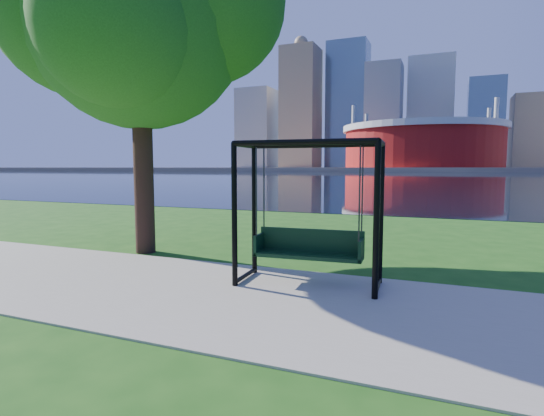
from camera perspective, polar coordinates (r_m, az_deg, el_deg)
The scene contains 8 objects.
ground at distance 7.28m, azimuth -1.20°, elevation -11.10°, with size 900.00×900.00×0.00m, color #1E5114.
path at distance 6.84m, azimuth -2.91°, elevation -12.07°, with size 120.00×4.00×0.03m, color #9E937F.
river at distance 108.45m, azimuth 20.94°, elevation 4.04°, with size 900.00×180.00×0.02m, color black.
far_bank at distance 312.41m, azimuth 21.94°, elevation 4.90°, with size 900.00×228.00×2.00m, color #937F60.
stadium at distance 242.04m, azimuth 19.51°, elevation 8.06°, with size 83.00×83.00×32.00m.
skyline at distance 327.62m, azimuth 21.42°, elevation 11.04°, with size 392.00×66.00×96.50m.
swing at distance 7.41m, azimuth 4.98°, elevation -1.16°, with size 2.54×1.24×2.53m.
park_tree at distance 11.40m, azimuth -17.48°, elevation 23.75°, with size 6.61×5.97×8.20m.
Camera 1 is at (2.79, -6.40, 2.08)m, focal length 28.00 mm.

